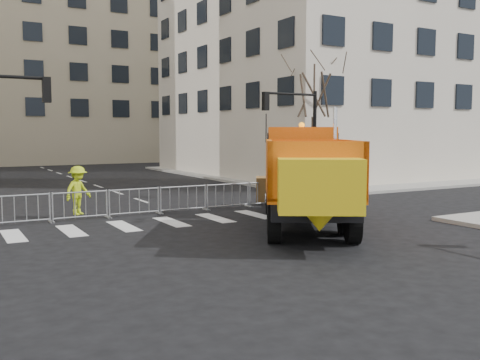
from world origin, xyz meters
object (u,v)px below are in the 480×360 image
worker (78,190)px  cop_b (307,184)px  cop_a (288,184)px  newspaper_box (346,188)px  plow_truck (306,174)px  cop_c (317,185)px

worker → cop_b: bearing=-40.5°
cop_a → worker: (-9.01, 1.00, 0.10)m
newspaper_box → cop_a: bearing=146.3°
plow_truck → newspaper_box: 7.21m
cop_b → worker: (-9.80, 1.35, 0.09)m
cop_c → newspaper_box: cop_c is taller
plow_truck → worker: bearing=79.0°
cop_a → worker: size_ratio=1.05×
worker → cop_a: bearing=-38.9°
cop_c → cop_b: bearing=-12.1°
plow_truck → cop_a: plow_truck is taller
cop_b → cop_c: bearing=-145.4°
cop_a → cop_c: (1.66, 0.00, -0.15)m
cop_b → worker: bearing=4.9°
plow_truck → worker: (-6.37, 5.90, -0.79)m
cop_a → cop_c: size_ratio=1.17×
cop_b → worker: size_ratio=1.07×
plow_truck → cop_b: bearing=-5.1°
plow_truck → cop_c: (4.29, 4.91, -1.03)m
cop_c → newspaper_box: (1.29, -0.50, -0.14)m
cop_a → cop_b: size_ratio=0.99×
cop_a → newspaper_box: 3.00m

